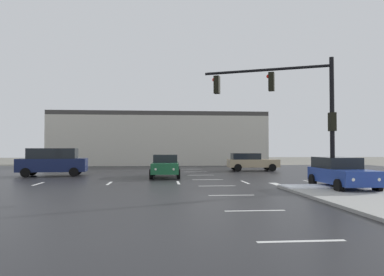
{
  "coord_description": "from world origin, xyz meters",
  "views": [
    {
      "loc": [
        -3.12,
        -22.01,
        2.07
      ],
      "look_at": [
        -0.66,
        6.05,
        2.82
      ],
      "focal_mm": 34.94,
      "sensor_mm": 36.0,
      "label": 1
    }
  ],
  "objects_px": {
    "sedan_green": "(165,165)",
    "sedan_tan": "(251,161)",
    "sedan_blue": "(341,172)",
    "suv_navy": "(53,161)",
    "traffic_signal_mast": "(294,101)"
  },
  "relations": [
    {
      "from": "traffic_signal_mast",
      "to": "sedan_green",
      "type": "height_order",
      "value": "traffic_signal_mast"
    },
    {
      "from": "sedan_blue",
      "to": "sedan_tan",
      "type": "relative_size",
      "value": 1.0
    },
    {
      "from": "traffic_signal_mast",
      "to": "suv_navy",
      "type": "bearing_deg",
      "value": -10.46
    },
    {
      "from": "sedan_green",
      "to": "sedan_tan",
      "type": "bearing_deg",
      "value": 132.58
    },
    {
      "from": "sedan_green",
      "to": "sedan_tan",
      "type": "xyz_separation_m",
      "value": [
        7.8,
        6.65,
        0.0
      ]
    },
    {
      "from": "sedan_blue",
      "to": "suv_navy",
      "type": "distance_m",
      "value": 19.67
    },
    {
      "from": "traffic_signal_mast",
      "to": "suv_navy",
      "type": "relative_size",
      "value": 1.28
    },
    {
      "from": "suv_navy",
      "to": "sedan_green",
      "type": "bearing_deg",
      "value": 163.54
    },
    {
      "from": "sedan_blue",
      "to": "sedan_green",
      "type": "distance_m",
      "value": 12.08
    },
    {
      "from": "sedan_green",
      "to": "suv_navy",
      "type": "xyz_separation_m",
      "value": [
        -8.21,
        1.76,
        0.24
      ]
    },
    {
      "from": "sedan_blue",
      "to": "suv_navy",
      "type": "height_order",
      "value": "suv_navy"
    },
    {
      "from": "sedan_tan",
      "to": "traffic_signal_mast",
      "type": "bearing_deg",
      "value": -93.94
    },
    {
      "from": "traffic_signal_mast",
      "to": "sedan_tan",
      "type": "bearing_deg",
      "value": -71.52
    },
    {
      "from": "traffic_signal_mast",
      "to": "suv_navy",
      "type": "height_order",
      "value": "traffic_signal_mast"
    },
    {
      "from": "sedan_tan",
      "to": "suv_navy",
      "type": "xyz_separation_m",
      "value": [
        -16.01,
        -4.89,
        0.24
      ]
    }
  ]
}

